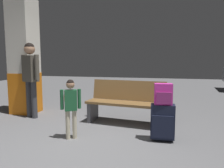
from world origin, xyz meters
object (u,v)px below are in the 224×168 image
Objects in this scene: suitcase at (162,122)px; backpack_bright at (163,94)px; child at (71,103)px; adult at (30,72)px; bench at (126,103)px; structural_pillar at (24,57)px.

backpack_bright is at bearing -40.54° from suitcase.
adult is at bearing 144.98° from child.
bench is 4.86× the size of backpack_bright.
structural_pillar reaches higher than adult.
backpack_bright is at bearing -18.40° from structural_pillar.
suitcase is 0.36× the size of adult.
suitcase is at bearing -18.40° from structural_pillar.
backpack_bright is (0.75, -0.80, 0.33)m from bench.
bench is at bearing 55.52° from child.
backpack_bright is at bearing -14.24° from adult.
structural_pillar reaches higher than bench.
structural_pillar is at bearing 143.41° from child.
adult reaches higher than backpack_bright.
bench is 2.74× the size of suitcase.
structural_pillar is 8.19× the size of backpack_bright.
adult is (-1.45, 1.01, 0.43)m from child.
bench is at bearing 1.47° from adult.
suitcase is 3.11m from adult.
bench is 1.31m from child.
structural_pillar reaches higher than child.
child reaches higher than bench.
adult reaches higher than suitcase.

